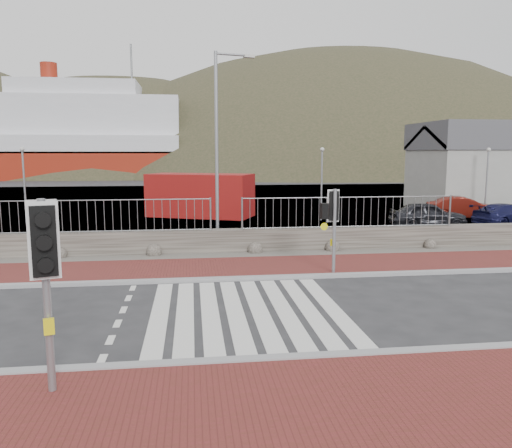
{
  "coord_description": "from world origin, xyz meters",
  "views": [
    {
      "loc": [
        -1.28,
        -11.6,
        3.82
      ],
      "look_at": [
        0.6,
        3.0,
        1.71
      ],
      "focal_mm": 35.0,
      "sensor_mm": 36.0,
      "label": 1
    }
  ],
  "objects": [
    {
      "name": "sidewalk_far",
      "position": [
        0.0,
        4.5,
        0.04
      ],
      "size": [
        40.0,
        3.0,
        0.08
      ],
      "primitive_type": "cube",
      "color": "maroon",
      "rests_on": "ground"
    },
    {
      "name": "water",
      "position": [
        0.0,
        62.9,
        0.0
      ],
      "size": [
        220.0,
        50.0,
        0.05
      ],
      "primitive_type": "cube",
      "color": "#3F4C54",
      "rests_on": "ground"
    },
    {
      "name": "gravel_strip",
      "position": [
        0.0,
        6.5,
        0.03
      ],
      "size": [
        40.0,
        1.5,
        0.06
      ],
      "primitive_type": "cube",
      "color": "#59544C",
      "rests_on": "ground"
    },
    {
      "name": "hills_backdrop",
      "position": [
        6.74,
        87.9,
        -23.05
      ],
      "size": [
        254.0,
        90.0,
        100.0
      ],
      "color": "#2B301C",
      "rests_on": "ground"
    },
    {
      "name": "ferry",
      "position": [
        -24.65,
        67.9,
        5.36
      ],
      "size": [
        50.0,
        16.0,
        20.0
      ],
      "color": "maroon",
      "rests_on": "ground"
    },
    {
      "name": "ground",
      "position": [
        0.0,
        0.0,
        0.0
      ],
      "size": [
        220.0,
        220.0,
        0.0
      ],
      "primitive_type": "plane",
      "color": "#28282B",
      "rests_on": "ground"
    },
    {
      "name": "traffic_signal_far",
      "position": [
        3.07,
        3.33,
        1.96
      ],
      "size": [
        0.66,
        0.27,
        2.71
      ],
      "rotation": [
        0.0,
        0.0,
        3.25
      ],
      "color": "gray",
      "rests_on": "ground"
    },
    {
      "name": "shipping_container",
      "position": [
        -0.79,
        18.58,
        1.28
      ],
      "size": [
        6.66,
        4.78,
        2.56
      ],
      "primitive_type": "cube",
      "rotation": [
        0.0,
        0.0,
        -0.41
      ],
      "color": "maroon",
      "rests_on": "ground"
    },
    {
      "name": "car_a",
      "position": [
        10.78,
        12.6,
        0.65
      ],
      "size": [
        3.99,
        1.96,
        1.31
      ],
      "primitive_type": "imported",
      "rotation": [
        0.0,
        0.0,
        1.46
      ],
      "color": "black",
      "rests_on": "ground"
    },
    {
      "name": "railing",
      "position": [
        0.0,
        7.15,
        1.82
      ],
      "size": [
        18.07,
        0.07,
        1.22
      ],
      "color": "gray",
      "rests_on": "stone_wall"
    },
    {
      "name": "kerb_far",
      "position": [
        0.0,
        3.0,
        0.05
      ],
      "size": [
        40.0,
        0.25,
        0.12
      ],
      "primitive_type": "cube",
      "color": "gray",
      "rests_on": "ground"
    },
    {
      "name": "quay",
      "position": [
        0.0,
        27.9,
        0.0
      ],
      "size": [
        120.0,
        40.0,
        0.5
      ],
      "primitive_type": "cube",
      "color": "#4C4C4F",
      "rests_on": "ground"
    },
    {
      "name": "sidewalk_near",
      "position": [
        0.0,
        -5.0,
        0.04
      ],
      "size": [
        40.0,
        4.0,
        0.08
      ],
      "primitive_type": "cube",
      "color": "maroon",
      "rests_on": "ground"
    },
    {
      "name": "zebra_crossing",
      "position": [
        -0.0,
        0.0,
        0.01
      ],
      "size": [
        4.62,
        5.6,
        0.01
      ],
      "color": "silver",
      "rests_on": "ground"
    },
    {
      "name": "car_b",
      "position": [
        14.25,
        15.18,
        0.66
      ],
      "size": [
        4.22,
        2.44,
        1.31
      ],
      "primitive_type": "imported",
      "rotation": [
        0.0,
        0.0,
        1.29
      ],
      "color": "#59130C",
      "rests_on": "ground"
    },
    {
      "name": "harbor_building",
      "position": [
        20.0,
        19.9,
        2.93
      ],
      "size": [
        12.2,
        6.2,
        5.8
      ],
      "color": "#9E9E99",
      "rests_on": "ground"
    },
    {
      "name": "streetlight",
      "position": [
        -0.17,
        8.13,
        4.31
      ],
      "size": [
        1.61,
        0.49,
        7.65
      ],
      "rotation": [
        0.0,
        0.0,
        0.21
      ],
      "color": "gray",
      "rests_on": "ground"
    },
    {
      "name": "traffic_signal_near",
      "position": [
        -3.54,
        -3.79,
        2.26
      ],
      "size": [
        0.51,
        0.39,
        3.13
      ],
      "rotation": [
        0.0,
        0.0,
        0.3
      ],
      "color": "gray",
      "rests_on": "ground"
    },
    {
      "name": "kerb_near",
      "position": [
        0.0,
        -3.0,
        0.05
      ],
      "size": [
        40.0,
        0.25,
        0.12
      ],
      "primitive_type": "cube",
      "color": "gray",
      "rests_on": "ground"
    },
    {
      "name": "stone_wall",
      "position": [
        0.0,
        7.3,
        0.45
      ],
      "size": [
        40.0,
        0.6,
        0.9
      ],
      "primitive_type": "cube",
      "color": "#413C36",
      "rests_on": "ground"
    },
    {
      "name": "car_c",
      "position": [
        15.21,
        12.55,
        0.59
      ],
      "size": [
        4.36,
        2.74,
        1.18
      ],
      "primitive_type": "imported",
      "rotation": [
        0.0,
        0.0,
        1.86
      ],
      "color": "#13143E",
      "rests_on": "ground"
    }
  ]
}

